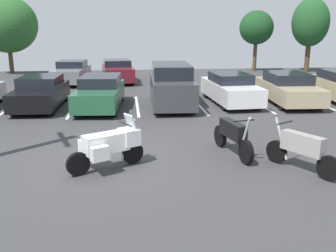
{
  "coord_description": "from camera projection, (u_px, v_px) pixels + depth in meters",
  "views": [
    {
      "loc": [
        0.51,
        -10.01,
        3.64
      ],
      "look_at": [
        1.68,
        0.78,
        0.76
      ],
      "focal_mm": 40.9,
      "sensor_mm": 36.0,
      "label": 1
    }
  ],
  "objects": [
    {
      "name": "car_tan",
      "position": [
        288.0,
        88.0,
        18.25
      ],
      "size": [
        2.14,
        4.96,
        1.43
      ],
      "color": "tan",
      "rests_on": "ground"
    },
    {
      "name": "car_white",
      "position": [
        231.0,
        89.0,
        18.14
      ],
      "size": [
        2.0,
        4.68,
        1.42
      ],
      "color": "white",
      "rests_on": "ground"
    },
    {
      "name": "tree_rear",
      "position": [
        310.0,
        23.0,
        29.44
      ],
      "size": [
        2.82,
        2.82,
        5.63
      ],
      "color": "#4C3823",
      "rests_on": "ground"
    },
    {
      "name": "motorcycle_touring",
      "position": [
        109.0,
        145.0,
        9.83
      ],
      "size": [
        1.95,
        1.36,
        1.37
      ],
      "color": "black",
      "rests_on": "ground"
    },
    {
      "name": "car_far_maroon",
      "position": [
        117.0,
        71.0,
        24.79
      ],
      "size": [
        2.2,
        4.42,
        1.44
      ],
      "color": "maroon",
      "rests_on": "ground"
    },
    {
      "name": "tree_left",
      "position": [
        256.0,
        28.0,
        30.26
      ],
      "size": [
        2.67,
        2.67,
        4.73
      ],
      "color": "#4C3823",
      "rests_on": "ground"
    },
    {
      "name": "motorcycle_second",
      "position": [
        233.0,
        135.0,
        10.92
      ],
      "size": [
        0.71,
        2.26,
        1.31
      ],
      "color": "black",
      "rests_on": "ground"
    },
    {
      "name": "parking_stripes",
      "position": [
        106.0,
        106.0,
        17.54
      ],
      "size": [
        25.99,
        4.67,
        0.01
      ],
      "color": "silver",
      "rests_on": "ground"
    },
    {
      "name": "car_green",
      "position": [
        100.0,
        92.0,
        17.09
      ],
      "size": [
        2.14,
        4.82,
        1.43
      ],
      "color": "#235638",
      "rests_on": "ground"
    },
    {
      "name": "ground",
      "position": [
        110.0,
        163.0,
        10.51
      ],
      "size": [
        44.0,
        44.0,
        0.1
      ],
      "primitive_type": "cube",
      "color": "#38383A"
    },
    {
      "name": "motorcycle_third",
      "position": [
        301.0,
        149.0,
        9.71
      ],
      "size": [
        1.18,
        1.94,
        1.25
      ],
      "color": "black",
      "rests_on": "ground"
    },
    {
      "name": "car_black",
      "position": [
        41.0,
        93.0,
        17.16
      ],
      "size": [
        1.95,
        4.55,
        1.41
      ],
      "color": "black",
      "rests_on": "ground"
    },
    {
      "name": "car_far_grey",
      "position": [
        72.0,
        72.0,
        24.19
      ],
      "size": [
        2.1,
        4.39,
        1.43
      ],
      "color": "slate",
      "rests_on": "ground"
    },
    {
      "name": "tree_right",
      "position": [
        7.0,
        25.0,
        28.71
      ],
      "size": [
        4.46,
        4.46,
        5.74
      ],
      "color": "#4C3823",
      "rests_on": "ground"
    },
    {
      "name": "car_charcoal",
      "position": [
        171.0,
        85.0,
        17.47
      ],
      "size": [
        1.98,
        4.82,
        1.91
      ],
      "color": "#38383D",
      "rests_on": "ground"
    }
  ]
}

